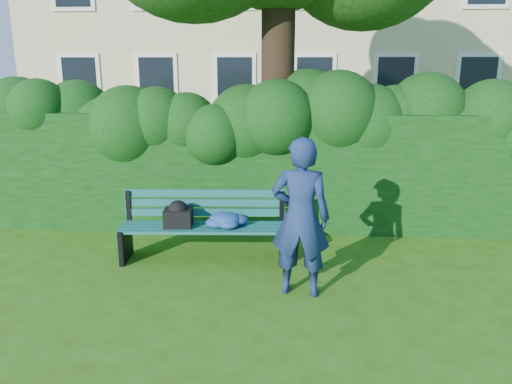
{
  "coord_description": "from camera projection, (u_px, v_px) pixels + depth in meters",
  "views": [
    {
      "loc": [
        0.36,
        -5.45,
        2.53
      ],
      "look_at": [
        0.0,
        0.6,
        0.95
      ],
      "focal_mm": 35.0,
      "sensor_mm": 36.0,
      "label": 1
    }
  ],
  "objects": [
    {
      "name": "ground",
      "position": [
        253.0,
        282.0,
        5.92
      ],
      "size": [
        80.0,
        80.0,
        0.0
      ],
      "primitive_type": "plane",
      "color": "#2F550F",
      "rests_on": "ground"
    },
    {
      "name": "hedge",
      "position": [
        262.0,
        169.0,
        7.82
      ],
      "size": [
        10.0,
        1.0,
        1.8
      ],
      "color": "black",
      "rests_on": "ground"
    },
    {
      "name": "park_bench",
      "position": [
        205.0,
        223.0,
        6.5
      ],
      "size": [
        2.17,
        0.66,
        0.89
      ],
      "rotation": [
        0.0,
        0.0,
        0.05
      ],
      "color": "#0F4D45",
      "rests_on": "ground"
    },
    {
      "name": "man_reading",
      "position": [
        300.0,
        218.0,
        5.43
      ],
      "size": [
        0.7,
        0.51,
        1.78
      ],
      "primitive_type": "imported",
      "rotation": [
        0.0,
        0.0,
        3.01
      ],
      "color": "navy",
      "rests_on": "ground"
    }
  ]
}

